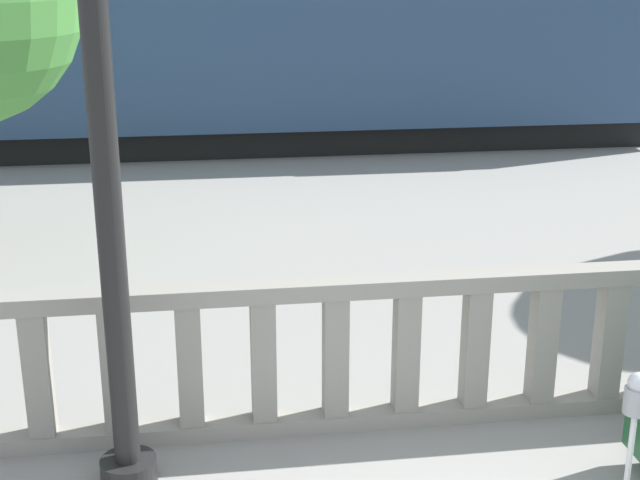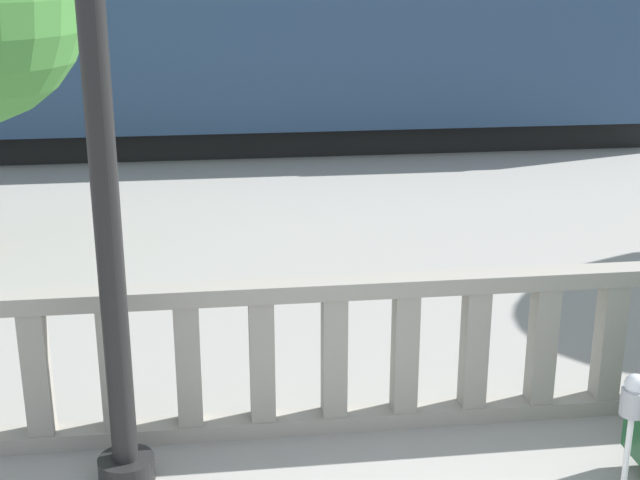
{
  "view_description": "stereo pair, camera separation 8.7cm",
  "coord_description": "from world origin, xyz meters",
  "px_view_note": "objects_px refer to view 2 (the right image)",
  "views": [
    {
      "loc": [
        -1.65,
        -3.5,
        3.88
      ],
      "look_at": [
        -0.59,
        4.12,
        1.35
      ],
      "focal_mm": 50.0,
      "sensor_mm": 36.0,
      "label": 1
    },
    {
      "loc": [
        -1.57,
        -3.52,
        3.88
      ],
      "look_at": [
        -0.59,
        4.12,
        1.35
      ],
      "focal_mm": 50.0,
      "sensor_mm": 36.0,
      "label": 2
    }
  ],
  "objects_px": {
    "lamppost": "(97,90)",
    "train_near": "(190,54)",
    "parking_meter": "(632,410)",
    "train_far": "(307,1)"
  },
  "relations": [
    {
      "from": "train_near",
      "to": "parking_meter",
      "type": "bearing_deg",
      "value": -77.34
    },
    {
      "from": "train_near",
      "to": "lamppost",
      "type": "bearing_deg",
      "value": -92.04
    },
    {
      "from": "train_near",
      "to": "train_far",
      "type": "xyz_separation_m",
      "value": [
        4.04,
        15.05,
        0.19
      ]
    },
    {
      "from": "lamppost",
      "to": "train_far",
      "type": "relative_size",
      "value": 0.24
    },
    {
      "from": "parking_meter",
      "to": "lamppost",
      "type": "bearing_deg",
      "value": 160.65
    },
    {
      "from": "lamppost",
      "to": "train_near",
      "type": "distance_m",
      "value": 12.04
    },
    {
      "from": "lamppost",
      "to": "parking_meter",
      "type": "xyz_separation_m",
      "value": [
        3.39,
        -1.19,
        -1.96
      ]
    },
    {
      "from": "lamppost",
      "to": "parking_meter",
      "type": "relative_size",
      "value": 4.86
    },
    {
      "from": "parking_meter",
      "to": "train_far",
      "type": "distance_m",
      "value": 28.26
    },
    {
      "from": "lamppost",
      "to": "train_near",
      "type": "xyz_separation_m",
      "value": [
        0.43,
        11.98,
        -1.1
      ]
    }
  ]
}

